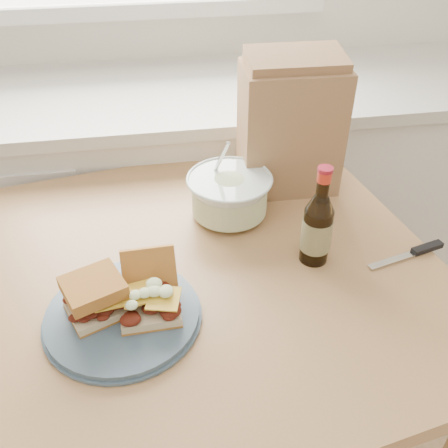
{
  "coord_description": "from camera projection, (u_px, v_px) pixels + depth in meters",
  "views": [
    {
      "loc": [
        0.0,
        0.1,
        1.59
      ],
      "look_at": [
        0.14,
        0.97,
        0.91
      ],
      "focal_mm": 40.0,
      "sensor_mm": 36.0,
      "label": 1
    }
  ],
  "objects": [
    {
      "name": "cabinet_run",
      "position": [
        157.0,
        204.0,
        1.94
      ],
      "size": [
        2.5,
        0.64,
        0.94
      ],
      "color": "white",
      "rests_on": "ground"
    },
    {
      "name": "plate",
      "position": [
        123.0,
        316.0,
        1.0
      ],
      "size": [
        0.31,
        0.31,
        0.02
      ],
      "primitive_type": "cylinder",
      "color": "#415569",
      "rests_on": "dining_table"
    },
    {
      "name": "dining_table",
      "position": [
        216.0,
        302.0,
        1.21
      ],
      "size": [
        1.15,
        1.15,
        0.83
      ],
      "rotation": [
        0.0,
        0.0,
        0.17
      ],
      "color": "#A6764E",
      "rests_on": "ground"
    },
    {
      "name": "knife",
      "position": [
        418.0,
        251.0,
        1.16
      ],
      "size": [
        0.2,
        0.07,
        0.01
      ],
      "rotation": [
        0.0,
        0.0,
        0.25
      ],
      "color": "silver",
      "rests_on": "dining_table"
    },
    {
      "name": "coleslaw_bowl",
      "position": [
        229.0,
        196.0,
        1.25
      ],
      "size": [
        0.21,
        0.21,
        0.21
      ],
      "color": "silver",
      "rests_on": "dining_table"
    },
    {
      "name": "paper_bag",
      "position": [
        290.0,
        129.0,
        1.3
      ],
      "size": [
        0.26,
        0.17,
        0.33
      ],
      "primitive_type": "cube",
      "rotation": [
        0.0,
        0.0,
        -0.03
      ],
      "color": "#9D774C",
      "rests_on": "dining_table"
    },
    {
      "name": "beer_bottle",
      "position": [
        317.0,
        227.0,
        1.09
      ],
      "size": [
        0.07,
        0.07,
        0.24
      ],
      "rotation": [
        0.0,
        0.0,
        0.0
      ],
      "color": "black",
      "rests_on": "dining_table"
    },
    {
      "name": "sandwich_right",
      "position": [
        149.0,
        292.0,
        0.99
      ],
      "size": [
        0.12,
        0.16,
        0.1
      ],
      "rotation": [
        0.0,
        0.0,
        0.03
      ],
      "color": "beige",
      "rests_on": "plate"
    },
    {
      "name": "sandwich_left",
      "position": [
        95.0,
        296.0,
        0.97
      ],
      "size": [
        0.14,
        0.13,
        0.08
      ],
      "rotation": [
        0.0,
        0.0,
        0.4
      ],
      "color": "beige",
      "rests_on": "plate"
    }
  ]
}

